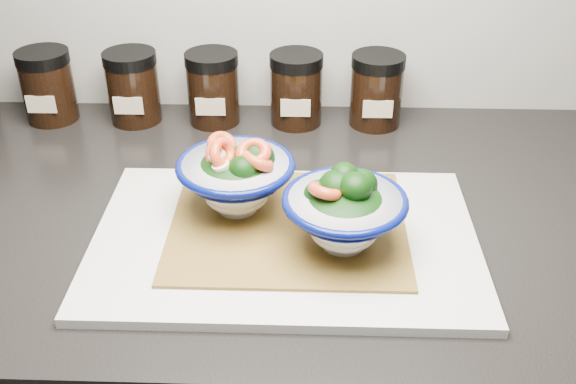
{
  "coord_description": "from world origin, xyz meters",
  "views": [
    {
      "loc": [
        0.17,
        0.73,
        1.38
      ],
      "look_at": [
        0.15,
        1.39,
        0.96
      ],
      "focal_mm": 42.0,
      "sensor_mm": 36.0,
      "label": 1
    }
  ],
  "objects_px": {
    "bowl_left": "(238,177)",
    "spice_jar_e": "(296,89)",
    "bowl_right": "(344,211)",
    "cutting_board": "(285,240)",
    "spice_jar_d": "(213,88)",
    "spice_jar_c": "(133,87)",
    "spice_jar_b": "(48,86)",
    "spice_jar_f": "(376,90)"
  },
  "relations": [
    {
      "from": "spice_jar_b",
      "to": "spice_jar_d",
      "type": "relative_size",
      "value": 1.0
    },
    {
      "from": "bowl_left",
      "to": "spice_jar_b",
      "type": "height_order",
      "value": "bowl_left"
    },
    {
      "from": "spice_jar_e",
      "to": "spice_jar_f",
      "type": "distance_m",
      "value": 0.12
    },
    {
      "from": "bowl_right",
      "to": "spice_jar_e",
      "type": "bearing_deg",
      "value": 100.11
    },
    {
      "from": "bowl_right",
      "to": "spice_jar_c",
      "type": "distance_m",
      "value": 0.46
    },
    {
      "from": "cutting_board",
      "to": "bowl_left",
      "type": "bearing_deg",
      "value": 138.98
    },
    {
      "from": "spice_jar_b",
      "to": "spice_jar_e",
      "type": "xyz_separation_m",
      "value": [
        0.39,
        0.0,
        0.0
      ]
    },
    {
      "from": "bowl_left",
      "to": "spice_jar_c",
      "type": "relative_size",
      "value": 1.27
    },
    {
      "from": "cutting_board",
      "to": "spice_jar_b",
      "type": "relative_size",
      "value": 3.98
    },
    {
      "from": "bowl_left",
      "to": "spice_jar_f",
      "type": "bearing_deg",
      "value": 55.28
    },
    {
      "from": "cutting_board",
      "to": "spice_jar_e",
      "type": "xyz_separation_m",
      "value": [
        0.01,
        0.32,
        0.05
      ]
    },
    {
      "from": "bowl_left",
      "to": "spice_jar_e",
      "type": "height_order",
      "value": "bowl_left"
    },
    {
      "from": "spice_jar_d",
      "to": "bowl_right",
      "type": "bearing_deg",
      "value": -60.92
    },
    {
      "from": "spice_jar_c",
      "to": "spice_jar_f",
      "type": "height_order",
      "value": "same"
    },
    {
      "from": "spice_jar_c",
      "to": "spice_jar_e",
      "type": "height_order",
      "value": "same"
    },
    {
      "from": "bowl_left",
      "to": "spice_jar_d",
      "type": "relative_size",
      "value": 1.27
    },
    {
      "from": "bowl_left",
      "to": "bowl_right",
      "type": "xyz_separation_m",
      "value": [
        0.13,
        -0.07,
        -0.0
      ]
    },
    {
      "from": "spice_jar_e",
      "to": "cutting_board",
      "type": "bearing_deg",
      "value": -90.99
    },
    {
      "from": "spice_jar_c",
      "to": "spice_jar_d",
      "type": "bearing_deg",
      "value": 0.0
    },
    {
      "from": "bowl_left",
      "to": "spice_jar_e",
      "type": "xyz_separation_m",
      "value": [
        0.06,
        0.27,
        -0.0
      ]
    },
    {
      "from": "cutting_board",
      "to": "spice_jar_b",
      "type": "bearing_deg",
      "value": 139.82
    },
    {
      "from": "spice_jar_b",
      "to": "spice_jar_e",
      "type": "bearing_deg",
      "value": 0.0
    },
    {
      "from": "cutting_board",
      "to": "bowl_left",
      "type": "xyz_separation_m",
      "value": [
        -0.06,
        0.05,
        0.05
      ]
    },
    {
      "from": "bowl_left",
      "to": "spice_jar_e",
      "type": "distance_m",
      "value": 0.28
    },
    {
      "from": "spice_jar_b",
      "to": "spice_jar_f",
      "type": "height_order",
      "value": "same"
    },
    {
      "from": "bowl_left",
      "to": "spice_jar_c",
      "type": "height_order",
      "value": "bowl_left"
    },
    {
      "from": "bowl_left",
      "to": "spice_jar_b",
      "type": "xyz_separation_m",
      "value": [
        -0.32,
        0.27,
        -0.0
      ]
    },
    {
      "from": "cutting_board",
      "to": "spice_jar_e",
      "type": "relative_size",
      "value": 3.98
    },
    {
      "from": "bowl_right",
      "to": "spice_jar_c",
      "type": "relative_size",
      "value": 1.24
    },
    {
      "from": "bowl_left",
      "to": "bowl_right",
      "type": "relative_size",
      "value": 1.02
    },
    {
      "from": "cutting_board",
      "to": "bowl_right",
      "type": "xyz_separation_m",
      "value": [
        0.07,
        -0.02,
        0.05
      ]
    },
    {
      "from": "bowl_right",
      "to": "spice_jar_b",
      "type": "bearing_deg",
      "value": 142.77
    },
    {
      "from": "bowl_left",
      "to": "spice_jar_e",
      "type": "bearing_deg",
      "value": 76.62
    },
    {
      "from": "bowl_left",
      "to": "spice_jar_c",
      "type": "xyz_separation_m",
      "value": [
        -0.19,
        0.27,
        -0.0
      ]
    },
    {
      "from": "cutting_board",
      "to": "spice_jar_f",
      "type": "height_order",
      "value": "spice_jar_f"
    },
    {
      "from": "spice_jar_c",
      "to": "spice_jar_e",
      "type": "relative_size",
      "value": 1.0
    },
    {
      "from": "cutting_board",
      "to": "spice_jar_b",
      "type": "distance_m",
      "value": 0.5
    },
    {
      "from": "bowl_left",
      "to": "spice_jar_c",
      "type": "distance_m",
      "value": 0.33
    },
    {
      "from": "bowl_left",
      "to": "spice_jar_e",
      "type": "relative_size",
      "value": 1.27
    },
    {
      "from": "spice_jar_d",
      "to": "spice_jar_e",
      "type": "height_order",
      "value": "same"
    },
    {
      "from": "bowl_left",
      "to": "spice_jar_f",
      "type": "distance_m",
      "value": 0.33
    },
    {
      "from": "spice_jar_c",
      "to": "spice_jar_d",
      "type": "height_order",
      "value": "same"
    }
  ]
}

